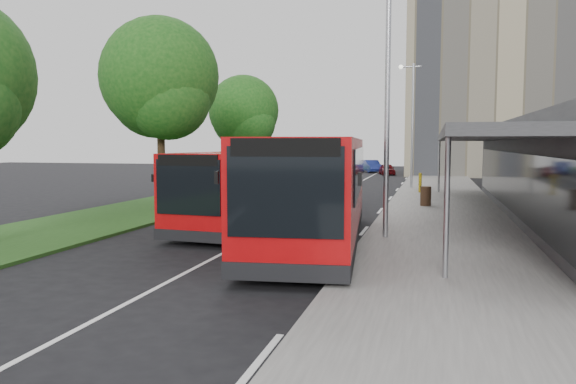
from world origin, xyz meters
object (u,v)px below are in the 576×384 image
Objects in this scene: bus_second at (253,188)px; bollard at (420,183)px; lamp_post_far at (411,117)px; car_far at (372,166)px; litter_bin at (426,196)px; tree_mid at (160,85)px; bus_main at (314,191)px; lamp_post_near at (385,88)px; car_near at (387,169)px; tree_far at (244,115)px.

bus_second is 8.61× the size of bollard.
car_far is at bearing 102.68° from lamp_post_far.
lamp_post_far is at bearing 79.02° from bus_second.
bus_second is 11.01× the size of litter_bin.
tree_mid is at bearing -169.62° from litter_bin.
lamp_post_far is at bearing 49.32° from tree_mid.
bus_main is (9.16, -8.06, -4.16)m from tree_mid.
lamp_post_near reaches higher than bollard.
bollard reaches higher than litter_bin.
lamp_post_far is 2.52× the size of car_near.
tree_mid is 1.12× the size of lamp_post_far.
lamp_post_near is at bearing -92.52° from bollard.
litter_bin is (1.16, 9.30, -4.12)m from lamp_post_near.
tree_far is 0.78× the size of bus_second.
lamp_post_near is 20.00m from lamp_post_far.
lamp_post_near is at bearing -59.71° from tree_far.
tree_far reaches higher than bus_second.
tree_mid is 2.82× the size of car_near.
car_far is at bearing 100.54° from litter_bin.
tree_far is 20.44m from car_near.
car_near is (8.25, 18.17, -4.40)m from tree_far.
tree_mid is 12.03m from tree_far.
bus_main is at bearing -95.36° from lamp_post_far.
car_near is at bearing -86.37° from car_far.
bus_main is 1.16× the size of bus_second.
car_near reaches higher than litter_bin.
lamp_post_far reaches higher than bus_main.
bollard is 0.36× the size of car_near.
car_near is at bearing 99.86° from bollard.
lamp_post_near is at bearing -19.63° from bus_second.
car_near is at bearing 91.21° from bus_second.
bollard reaches higher than car_near.
bus_second is 39.17m from car_far.
car_near is at bearing 65.59° from tree_far.
lamp_post_far reaches higher than car_near.
car_far is (6.32, 34.34, -5.15)m from tree_mid.
bus_second is at bearing -106.14° from car_near.
tree_mid is at bearing -121.72° from car_far.
tree_mid is 0.78× the size of bus_main.
bollard is at bearing 93.41° from litter_bin.
tree_mid reaches higher than car_far.
lamp_post_near is 2.52× the size of car_near.
litter_bin is 0.23× the size of car_far.
tree_far is at bearing 120.29° from lamp_post_near.
tree_far is 23.61m from car_far.
bollard is at bearing -12.17° from tree_far.
bus_second is 15.37m from bollard.
lamp_post_near is at bearing -32.36° from tree_mid.
lamp_post_far reaches higher than car_far.
tree_far is 12.84m from bollard.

